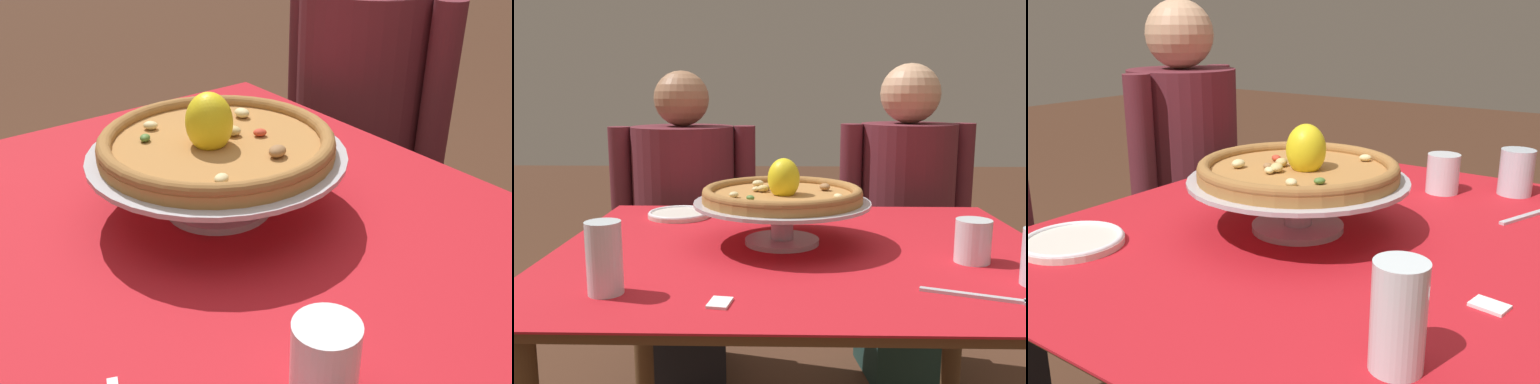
% 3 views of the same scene
% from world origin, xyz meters
% --- Properties ---
extents(dining_table, '(1.14, 0.95, 0.73)m').
position_xyz_m(dining_table, '(0.00, 0.00, 0.62)').
color(dining_table, brown).
rests_on(dining_table, ground).
extents(pizza_stand, '(0.42, 0.42, 0.10)m').
position_xyz_m(pizza_stand, '(-0.05, 0.04, 0.80)').
color(pizza_stand, '#B7B7C1').
rests_on(pizza_stand, dining_table).
extents(pizza, '(0.38, 0.38, 0.10)m').
position_xyz_m(pizza, '(-0.05, 0.03, 0.85)').
color(pizza, '#AD753D').
rests_on(pizza, pizza_stand).
extents(water_glass_front_left, '(0.06, 0.06, 0.13)m').
position_xyz_m(water_glass_front_left, '(-0.36, -0.31, 0.78)').
color(water_glass_front_left, silver).
rests_on(water_glass_front_left, dining_table).
extents(water_glass_side_right, '(0.08, 0.08, 0.09)m').
position_xyz_m(water_glass_side_right, '(0.36, -0.10, 0.77)').
color(water_glass_side_right, white).
rests_on(water_glass_side_right, dining_table).
extents(side_plate, '(0.18, 0.18, 0.02)m').
position_xyz_m(side_plate, '(-0.35, 0.32, 0.73)').
color(side_plate, silver).
rests_on(side_plate, dining_table).
extents(dinner_fork, '(0.20, 0.09, 0.01)m').
position_xyz_m(dinner_fork, '(0.31, -0.32, 0.73)').
color(dinner_fork, '#B7B7C1').
rests_on(dinner_fork, dining_table).
extents(sugar_packet, '(0.04, 0.06, 0.00)m').
position_xyz_m(sugar_packet, '(-0.15, -0.36, 0.73)').
color(sugar_packet, white).
rests_on(sugar_packet, dining_table).
extents(diner_left, '(0.53, 0.42, 1.16)m').
position_xyz_m(diner_left, '(-0.41, 0.76, 0.57)').
color(diner_left, black).
rests_on(diner_left, ground).
extents(diner_right, '(0.50, 0.39, 1.19)m').
position_xyz_m(diner_right, '(0.41, 0.79, 0.58)').
color(diner_right, '#1E3833').
rests_on(diner_right, ground).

